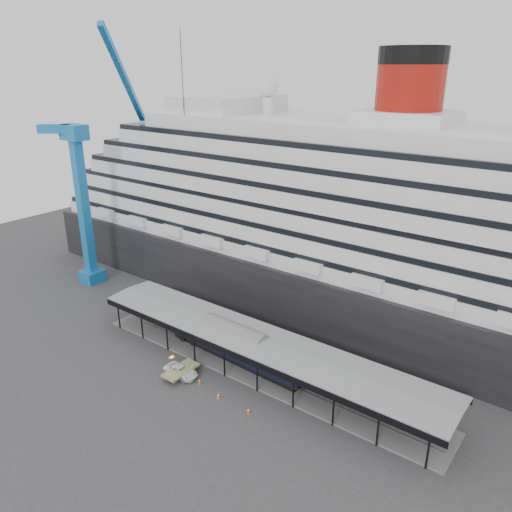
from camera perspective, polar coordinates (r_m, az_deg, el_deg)
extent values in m
plane|color=#353538|center=(70.94, -2.26, -14.64)|extent=(200.00, 200.00, 0.00)
cube|color=black|center=(92.22, 10.37, -2.55)|extent=(130.00, 30.00, 10.00)
cylinder|color=#98130C|center=(81.70, 17.13, 17.38)|extent=(10.00, 10.00, 9.00)
cylinder|color=black|center=(81.62, 17.55, 21.05)|extent=(10.10, 10.10, 2.50)
sphere|color=silver|center=(94.08, 1.43, 18.79)|extent=(3.60, 3.60, 3.60)
cube|color=slate|center=(74.10, 0.25, -12.78)|extent=(56.00, 8.00, 0.24)
cube|color=slate|center=(73.53, -0.10, -12.92)|extent=(54.00, 0.08, 0.10)
cube|color=slate|center=(74.49, 0.59, -12.43)|extent=(54.00, 0.08, 0.10)
cube|color=black|center=(68.77, -2.04, -11.43)|extent=(56.00, 0.18, 0.90)
cube|color=black|center=(74.94, 2.34, -8.49)|extent=(56.00, 0.18, 0.90)
cube|color=slate|center=(71.41, 0.25, -9.40)|extent=(56.00, 9.00, 0.24)
cube|color=#186FB9|center=(106.91, -18.21, -2.15)|extent=(4.00, 4.00, 2.40)
cube|color=#186FB9|center=(102.43, -19.10, 5.18)|extent=(1.80, 1.80, 26.00)
cube|color=#186FB9|center=(99.76, -20.09, 13.15)|extent=(5.00, 3.20, 2.80)
cube|color=#186FB9|center=(95.80, -14.81, 19.09)|extent=(12.92, 17.86, 16.80)
cube|color=#186FB9|center=(101.04, -22.03, 13.33)|extent=(5.83, 4.75, 1.60)
cylinder|color=black|center=(95.12, -7.92, 10.07)|extent=(0.12, 0.12, 47.21)
imported|color=white|center=(73.30, -8.58, -12.88)|extent=(5.32, 2.49, 1.47)
cube|color=black|center=(76.08, -2.42, -11.35)|extent=(23.59, 3.57, 0.78)
cube|color=black|center=(75.54, -2.43, -10.70)|extent=(24.72, 4.05, 1.23)
cube|color=beige|center=(74.85, -2.45, -9.83)|extent=(24.72, 4.09, 1.45)
cube|color=black|center=(74.36, -2.46, -9.20)|extent=(24.72, 4.05, 0.45)
cube|color=#DB4A0C|center=(71.73, -6.46, -14.31)|extent=(0.49, 0.49, 0.03)
cone|color=#DB4A0C|center=(71.50, -6.47, -14.04)|extent=(0.41, 0.41, 0.79)
cylinder|color=white|center=(71.46, -6.48, -13.99)|extent=(0.25, 0.25, 0.15)
cube|color=orange|center=(68.93, -4.32, -15.88)|extent=(0.44, 0.44, 0.03)
cone|color=orange|center=(68.69, -4.33, -15.62)|extent=(0.37, 0.37, 0.77)
cylinder|color=white|center=(68.65, -4.33, -15.57)|extent=(0.24, 0.24, 0.15)
cube|color=#EF3A0D|center=(66.26, -0.90, -17.56)|extent=(0.54, 0.54, 0.03)
cone|color=#EF3A0D|center=(66.01, -0.90, -17.28)|extent=(0.45, 0.45, 0.80)
cylinder|color=white|center=(65.96, -0.90, -17.23)|extent=(0.25, 0.25, 0.16)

